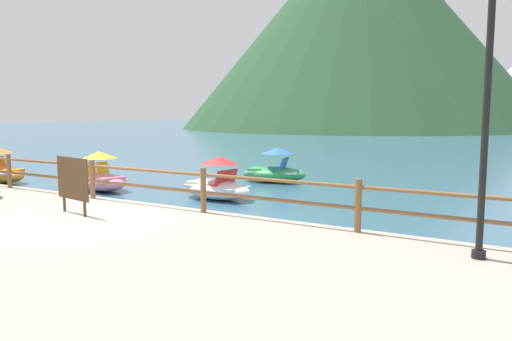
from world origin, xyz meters
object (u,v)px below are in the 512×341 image
at_px(lamp_post, 488,78).
at_px(pedal_boat_1, 217,185).
at_px(pedal_boat_3, 274,171).
at_px(pedal_boat_0, 101,178).
at_px(sign_board, 73,179).
at_px(pedal_boat_2, 0,171).

distance_m(lamp_post, pedal_boat_1, 8.82).
distance_m(pedal_boat_1, pedal_boat_3, 4.02).
xyz_separation_m(lamp_post, pedal_boat_0, (-11.56, 3.33, -2.57)).
height_order(lamp_post, pedal_boat_1, lamp_post).
height_order(pedal_boat_0, pedal_boat_3, pedal_boat_0).
distance_m(pedal_boat_0, pedal_boat_1, 4.15).
bearing_deg(sign_board, pedal_boat_2, 156.84).
xyz_separation_m(sign_board, pedal_boat_2, (-8.42, 3.60, -0.71)).
bearing_deg(sign_board, pedal_boat_3, 90.56).
bearing_deg(lamp_post, pedal_boat_2, 170.45).
bearing_deg(sign_board, lamp_post, 6.68).
distance_m(sign_board, pedal_boat_2, 9.19).
height_order(pedal_boat_0, pedal_boat_1, pedal_boat_0).
distance_m(sign_board, pedal_boat_3, 8.88).
bearing_deg(pedal_boat_1, lamp_post, -27.89).
distance_m(lamp_post, sign_board, 7.94).
bearing_deg(pedal_boat_1, sign_board, -92.43).
bearing_deg(sign_board, pedal_boat_0, 132.68).
height_order(pedal_boat_0, pedal_boat_2, pedal_boat_2).
distance_m(lamp_post, pedal_boat_0, 12.30).
bearing_deg(pedal_boat_3, lamp_post, -45.75).
distance_m(sign_board, pedal_boat_0, 5.79).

